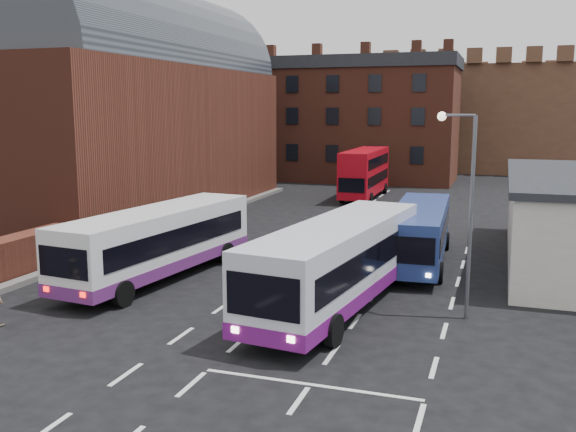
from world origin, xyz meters
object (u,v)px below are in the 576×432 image
(bus_white_outbound, at_px, (159,238))
(bus_blue, at_px, (420,230))
(bus_white_inbound, at_px, (338,258))
(street_lamp, at_px, (465,196))
(bus_red_double, at_px, (365,173))

(bus_white_outbound, bearing_deg, bus_blue, 37.70)
(bus_white_inbound, height_order, street_lamp, street_lamp)
(bus_blue, height_order, bus_red_double, bus_red_double)
(bus_blue, xyz_separation_m, bus_red_double, (-7.07, 21.16, 0.49))
(bus_white_outbound, height_order, bus_white_inbound, bus_white_inbound)
(bus_blue, bearing_deg, street_lamp, 105.10)
(bus_red_double, bearing_deg, bus_blue, 107.82)
(bus_white_outbound, distance_m, bus_white_inbound, 8.47)
(bus_blue, relative_size, bus_red_double, 1.02)
(street_lamp, bearing_deg, bus_white_inbound, -175.55)
(bus_white_outbound, distance_m, bus_red_double, 27.52)
(bus_white_inbound, bearing_deg, street_lamp, -168.24)
(bus_white_inbound, xyz_separation_m, bus_blue, (1.94, 7.79, -0.26))
(bus_blue, xyz_separation_m, street_lamp, (2.37, -7.46, 2.69))
(bus_white_outbound, distance_m, street_lamp, 12.94)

